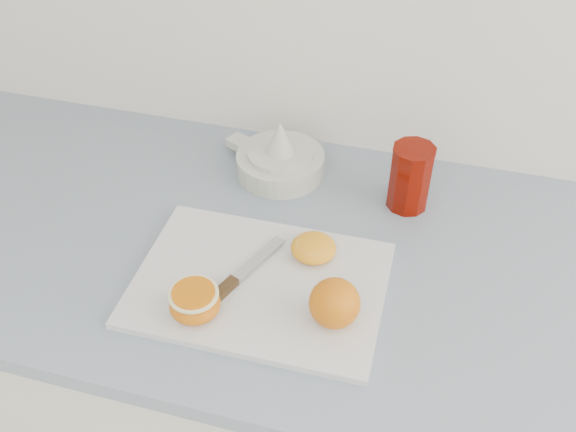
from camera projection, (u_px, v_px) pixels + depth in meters
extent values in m
cube|color=silver|center=(320.00, 411.00, 1.33)|extent=(2.47, 0.60, 0.86)
cube|color=gray|center=(329.00, 260.00, 1.03)|extent=(2.53, 0.64, 0.03)
cube|color=silver|center=(260.00, 284.00, 0.97)|extent=(0.38, 0.27, 0.01)
sphere|color=orange|center=(335.00, 303.00, 0.88)|extent=(0.07, 0.07, 0.07)
ellipsoid|color=orange|center=(195.00, 304.00, 0.90)|extent=(0.07, 0.07, 0.04)
cylinder|color=#FAF5B0|center=(193.00, 294.00, 0.89)|extent=(0.07, 0.07, 0.00)
cylinder|color=orange|center=(193.00, 293.00, 0.89)|extent=(0.06, 0.06, 0.00)
ellipsoid|color=orange|center=(314.00, 248.00, 0.99)|extent=(0.07, 0.07, 0.03)
cylinder|color=gold|center=(314.00, 244.00, 0.99)|extent=(0.05, 0.05, 0.00)
cube|color=#442F19|center=(216.00, 297.00, 0.93)|extent=(0.05, 0.09, 0.01)
cube|color=#B7B7BC|center=(259.00, 258.00, 0.99)|extent=(0.06, 0.11, 0.00)
cylinder|color=#B7B7BC|center=(216.00, 297.00, 0.93)|extent=(0.01, 0.01, 0.01)
cylinder|color=silver|center=(280.00, 164.00, 1.17)|extent=(0.16, 0.16, 0.04)
cylinder|color=silver|center=(280.00, 153.00, 1.15)|extent=(0.12, 0.12, 0.01)
cone|color=silver|center=(280.00, 137.00, 1.13)|extent=(0.06, 0.06, 0.06)
cube|color=silver|center=(241.00, 144.00, 1.22)|extent=(0.06, 0.05, 0.02)
ellipsoid|color=#DE5200|center=(283.00, 155.00, 1.14)|extent=(0.01, 0.01, 0.00)
ellipsoid|color=#DE5200|center=(279.00, 144.00, 1.17)|extent=(0.01, 0.01, 0.00)
ellipsoid|color=#DE5200|center=(273.00, 154.00, 1.14)|extent=(0.01, 0.01, 0.00)
ellipsoid|color=#DE5200|center=(292.00, 152.00, 1.15)|extent=(0.01, 0.01, 0.00)
cylinder|color=#6B0A00|center=(410.00, 178.00, 1.08)|extent=(0.07, 0.07, 0.12)
cylinder|color=#F76100|center=(407.00, 198.00, 1.11)|extent=(0.06, 0.06, 0.02)
cylinder|color=#6B0A00|center=(415.00, 149.00, 1.04)|extent=(0.07, 0.07, 0.00)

